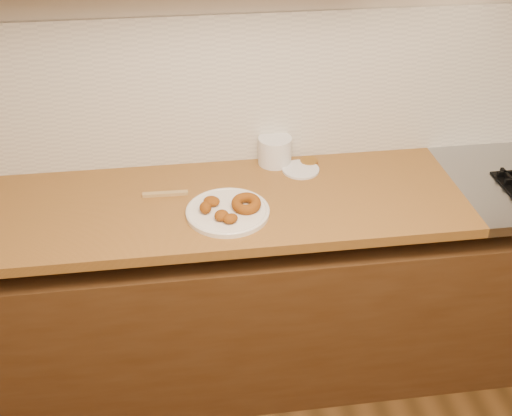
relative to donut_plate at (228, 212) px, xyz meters
The scene contains 11 objects.
wall_back 0.72m from the donut_plate, 45.73° to the left, with size 4.00×0.02×2.70m, color #B1A18B.
base_cabinet 0.66m from the donut_plate, 13.81° to the left, with size 3.60×0.60×0.77m, color #4A2F18.
butcher_block 0.27m from the donut_plate, 158.87° to the left, with size 2.30×0.62×0.04m, color #915C2B.
backsplash 0.63m from the donut_plate, 44.88° to the left, with size 3.60×0.02×0.60m, color beige.
donut_plate is the anchor object (origin of this frame).
ring_donut 0.07m from the donut_plate, ahead, with size 0.11×0.11×0.04m, color #7A3A0C.
fried_dough_chunks 0.05m from the donut_plate, 153.22° to the right, with size 0.14×0.19×0.04m.
plastic_tub 0.42m from the donut_plate, 56.77° to the left, with size 0.14×0.14×0.11m, color silver.
tub_lid 0.42m from the donut_plate, 39.90° to the left, with size 0.15×0.15×0.01m, color silver.
brass_jar_lid 0.49m from the donut_plate, 41.59° to the left, with size 0.07×0.07×0.01m, color #A4722B.
wooden_utensil 0.27m from the donut_plate, 145.26° to the left, with size 0.17×0.02×0.01m, color #A7854D.
Camera 1 is at (-0.53, -0.18, 2.13)m, focal length 42.00 mm.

